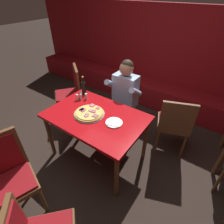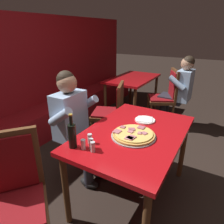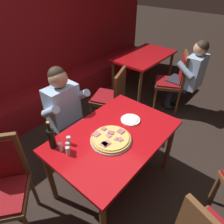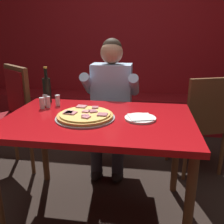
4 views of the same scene
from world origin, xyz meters
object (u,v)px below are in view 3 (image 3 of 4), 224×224
Objects in this scene: beer_bottle at (51,138)px; dining_chair_far_right at (174,79)px; plate_white_paper at (130,120)px; dining_chair_side_aisle at (0,182)px; shaker_red_pepper_flakes at (69,141)px; diner_seated_blue_shirt at (68,114)px; dining_chair_by_booth at (112,95)px; diner_standing_companion at (189,74)px; shaker_oregano at (68,147)px; shaker_parmesan at (68,151)px; background_dining_table at (144,60)px; main_dining_table at (114,141)px; pizza at (111,139)px; shaker_black_pepper at (61,147)px.

dining_chair_far_right is at bearing -2.24° from beer_bottle.
plate_white_paper is 1.35m from dining_chair_side_aisle.
shaker_red_pepper_flakes is 0.07× the size of diner_seated_blue_shirt.
diner_standing_companion is (1.11, -0.69, 0.14)m from dining_chair_by_booth.
diner_standing_companion reaches higher than dining_chair_by_booth.
shaker_oregano reaches higher than plate_white_paper.
shaker_parmesan is 0.08× the size of dining_chair_far_right.
shaker_oregano is 2.65m from background_dining_table.
main_dining_table is at bearing -178.85° from diner_standing_companion.
shaker_oregano is at bearing -128.91° from diner_seated_blue_shirt.
shaker_parmesan is at bearing 155.55° from pizza.
beer_bottle is (-0.78, 0.32, 0.10)m from plate_white_paper.
shaker_parmesan is 2.70m from background_dining_table.
dining_chair_far_right is (2.36, -0.09, -0.28)m from beer_bottle.
beer_bottle is 2.46m from diner_standing_companion.
main_dining_table is 1.11m from dining_chair_by_booth.
pizza is at bearing -155.07° from background_dining_table.
pizza reaches higher than main_dining_table.
shaker_red_pepper_flakes is at bearing 137.26° from pizza.
dining_chair_by_booth is at bearing 52.88° from plate_white_paper.
shaker_oregano is 2.31m from dining_chair_far_right.
dining_chair_far_right is (1.87, 0.23, -0.08)m from main_dining_table.
shaker_red_pepper_flakes is 2.58m from background_dining_table.
diner_seated_blue_shirt reaches higher than shaker_black_pepper.
shaker_black_pepper is 2.68m from background_dining_table.
beer_bottle is 3.40× the size of shaker_red_pepper_flakes.
dining_chair_by_booth reaches higher than pizza.
pizza is 1.38× the size of beer_bottle.
shaker_black_pepper is at bearing 163.67° from plate_white_paper.
shaker_red_pepper_flakes is 0.08× the size of dining_chair_side_aisle.
dining_chair_far_right is at bearing 7.58° from pizza.
beer_bottle is 0.23× the size of background_dining_table.
main_dining_table is at bearing -87.99° from diner_seated_blue_shirt.
dining_chair_side_aisle is at bearing 159.31° from plate_white_paper.
pizza is 4.68× the size of shaker_oregano.
diner_standing_companion is at bearing 1.15° from main_dining_table.
diner_seated_blue_shirt reaches higher than shaker_oregano.
background_dining_table is (0.23, 0.75, 0.07)m from dining_chair_far_right.
shaker_black_pepper is (-0.39, 0.26, 0.02)m from pizza.
dining_chair_side_aisle is at bearing -167.60° from diner_seated_blue_shirt.
dining_chair_far_right is at bearing -5.06° from dining_chair_side_aisle.
background_dining_table is at bearing 17.56° from shaker_oregano.
beer_bottle is at bearing -162.89° from dining_chair_by_booth.
shaker_oregano is 0.09× the size of dining_chair_by_booth.
main_dining_table is at bearing -23.07° from shaker_oregano.
shaker_black_pepper is 0.09m from shaker_parmesan.
beer_bottle is (-0.41, 0.35, 0.09)m from pizza.
shaker_oregano is at bearing -178.83° from dining_chair_far_right.
beer_bottle reaches higher than plate_white_paper.
shaker_parmesan is 0.09× the size of dining_chair_by_booth.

